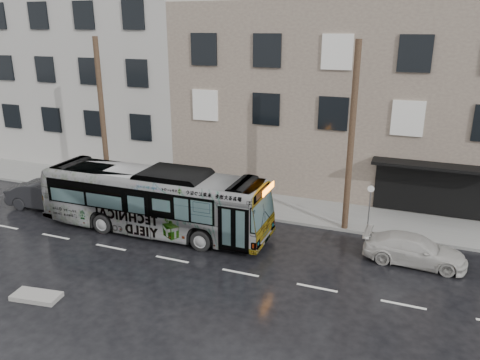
% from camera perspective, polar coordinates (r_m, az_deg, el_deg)
% --- Properties ---
extents(ground, '(120.00, 120.00, 0.00)m').
position_cam_1_polar(ground, '(22.86, -5.20, -6.87)').
color(ground, black).
rests_on(ground, ground).
extents(sidewalk, '(90.00, 3.60, 0.15)m').
position_cam_1_polar(sidewalk, '(26.94, -0.59, -2.61)').
color(sidewalk, gray).
rests_on(sidewalk, ground).
extents(building_taupe, '(20.00, 12.00, 11.00)m').
position_cam_1_polar(building_taupe, '(31.72, 13.36, 10.24)').
color(building_taupe, gray).
rests_on(building_taupe, ground).
extents(building_grey, '(26.00, 15.00, 16.00)m').
position_cam_1_polar(building_grey, '(42.64, -19.39, 15.07)').
color(building_grey, '#A29F99').
rests_on(building_grey, ground).
extents(utility_pole_front, '(0.30, 0.30, 9.00)m').
position_cam_1_polar(utility_pole_front, '(22.50, 13.41, 4.85)').
color(utility_pole_front, '#503B28').
rests_on(utility_pole_front, sidewalk).
extents(utility_pole_rear, '(0.30, 0.30, 9.00)m').
position_cam_1_polar(utility_pole_rear, '(27.99, -16.41, 7.20)').
color(utility_pole_rear, '#503B28').
rests_on(utility_pole_rear, sidewalk).
extents(sign_post, '(0.06, 0.06, 2.40)m').
position_cam_1_polar(sign_post, '(23.36, 15.48, -3.33)').
color(sign_post, slate).
rests_on(sign_post, sidewalk).
extents(bus, '(11.59, 2.82, 3.22)m').
position_cam_1_polar(bus, '(23.16, -10.42, -2.44)').
color(bus, '#B2B2B2').
rests_on(bus, ground).
extents(white_sedan, '(4.29, 1.85, 1.23)m').
position_cam_1_polar(white_sedan, '(21.48, 20.49, -7.96)').
color(white_sedan, '#B2AFA9').
rests_on(white_sedan, ground).
extents(dark_sedan, '(4.74, 2.09, 1.51)m').
position_cam_1_polar(dark_sedan, '(27.99, -22.32, -1.74)').
color(dark_sedan, black).
rests_on(dark_sedan, ground).
extents(slush_pile, '(1.89, 1.04, 0.18)m').
position_cam_1_polar(slush_pile, '(19.53, -23.56, -12.86)').
color(slush_pile, '#A3A09A').
rests_on(slush_pile, ground).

